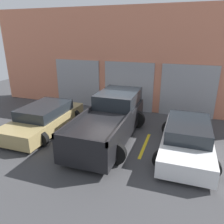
% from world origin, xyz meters
% --- Properties ---
extents(ground_plane, '(28.00, 28.00, 0.00)m').
position_xyz_m(ground_plane, '(0.00, 0.00, 0.00)').
color(ground_plane, '#3D3D3F').
extents(shophouse_building, '(17.78, 0.68, 5.74)m').
position_xyz_m(shophouse_building, '(-0.01, 3.29, 2.82)').
color(shophouse_building, '#D17A5B').
rests_on(shophouse_building, ground).
extents(pickup_truck, '(2.51, 5.35, 1.79)m').
position_xyz_m(pickup_truck, '(0.00, -0.80, 0.85)').
color(pickup_truck, black).
rests_on(pickup_truck, ground).
extents(sedan_white, '(2.17, 4.44, 1.22)m').
position_xyz_m(sedan_white, '(3.18, -1.06, 0.58)').
color(sedan_white, white).
rests_on(sedan_white, ground).
extents(sedan_side, '(2.24, 4.50, 1.20)m').
position_xyz_m(sedan_side, '(-3.18, -1.06, 0.57)').
color(sedan_side, '#9E8956').
rests_on(sedan_side, ground).
extents(parking_stripe_far_left, '(0.12, 2.20, 0.01)m').
position_xyz_m(parking_stripe_far_left, '(-4.78, -1.09, 0.00)').
color(parking_stripe_far_left, gold).
rests_on(parking_stripe_far_left, ground).
extents(parking_stripe_left, '(0.12, 2.20, 0.01)m').
position_xyz_m(parking_stripe_left, '(-1.59, -1.09, 0.00)').
color(parking_stripe_left, gold).
rests_on(parking_stripe_left, ground).
extents(parking_stripe_centre, '(0.12, 2.20, 0.01)m').
position_xyz_m(parking_stripe_centre, '(1.59, -1.09, 0.00)').
color(parking_stripe_centre, gold).
rests_on(parking_stripe_centre, ground).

